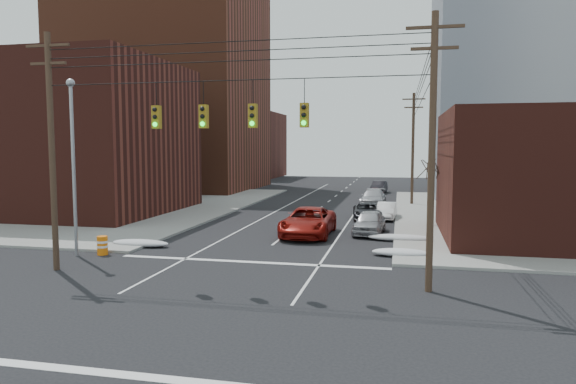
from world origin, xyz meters
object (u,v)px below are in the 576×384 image
at_px(red_pickup, 308,222).
at_px(parked_car_a, 369,222).
at_px(lot_car_c, 116,198).
at_px(construction_barrel, 102,245).
at_px(parked_car_d, 373,198).
at_px(lot_car_a, 119,211).
at_px(parked_car_c, 367,211).
at_px(parked_car_f, 379,187).
at_px(parked_car_e, 376,194).
at_px(lot_car_d, 147,198).
at_px(parked_car_b, 386,211).
at_px(lot_car_b, 160,199).

xyz_separation_m(red_pickup, parked_car_a, (3.87, 1.46, -0.13)).
height_order(lot_car_c, construction_barrel, lot_car_c).
distance_m(parked_car_d, lot_car_a, 23.88).
relative_size(parked_car_c, parked_car_f, 1.03).
xyz_separation_m(parked_car_a, parked_car_e, (-0.57, 21.25, -0.06)).
bearing_deg(parked_car_c, red_pickup, -117.37).
relative_size(parked_car_e, lot_car_d, 1.00).
height_order(parked_car_a, construction_barrel, parked_car_a).
xyz_separation_m(parked_car_e, lot_car_d, (-21.17, -10.48, 0.15)).
relative_size(parked_car_b, parked_car_c, 0.87).
bearing_deg(lot_car_b, red_pickup, -131.99).
distance_m(parked_car_a, parked_car_b, 7.38).
relative_size(parked_car_d, lot_car_b, 1.08).
height_order(red_pickup, lot_car_d, red_pickup).
height_order(parked_car_b, parked_car_f, parked_car_f).
bearing_deg(lot_car_d, construction_barrel, -164.96).
relative_size(lot_car_a, construction_barrel, 3.65).
bearing_deg(lot_car_a, parked_car_e, -21.84).
bearing_deg(lot_car_b, lot_car_a, 178.14).
relative_size(parked_car_c, lot_car_a, 1.27).
relative_size(lot_car_b, construction_barrel, 4.97).
distance_m(parked_car_e, construction_barrel, 33.60).
relative_size(parked_car_f, lot_car_c, 0.84).
height_order(red_pickup, parked_car_b, red_pickup).
xyz_separation_m(red_pickup, parked_car_e, (3.30, 22.71, -0.20)).
relative_size(lot_car_c, lot_car_d, 1.29).
bearing_deg(lot_car_d, lot_car_b, -114.34).
relative_size(red_pickup, parked_car_d, 1.21).
bearing_deg(parked_car_f, parked_car_a, -83.06).
bearing_deg(red_pickup, parked_car_a, 20.60).
xyz_separation_m(parked_car_f, lot_car_c, (-23.50, -21.51, 0.19)).
bearing_deg(lot_car_a, parked_car_f, -10.80).
relative_size(lot_car_a, lot_car_c, 0.68).
relative_size(parked_car_b, lot_car_d, 0.96).
bearing_deg(parked_car_f, lot_car_d, -130.92).
xyz_separation_m(parked_car_c, parked_car_f, (0.00, 23.85, 0.10)).
xyz_separation_m(lot_car_c, construction_barrel, (10.43, -18.83, -0.42)).
height_order(parked_car_a, parked_car_f, parked_car_a).
relative_size(parked_car_d, lot_car_d, 1.29).
distance_m(parked_car_b, parked_car_f, 23.38).
bearing_deg(parked_car_b, construction_barrel, -127.30).
height_order(parked_car_b, lot_car_c, lot_car_c).
bearing_deg(parked_car_e, parked_car_f, 88.37).
distance_m(red_pickup, parked_car_e, 22.95).
relative_size(parked_car_a, parked_car_e, 1.09).
relative_size(parked_car_e, lot_car_b, 0.84).
distance_m(parked_car_a, parked_car_d, 16.51).
xyz_separation_m(parked_car_a, parked_car_f, (-0.57, 30.66, -0.03)).
xyz_separation_m(parked_car_b, lot_car_a, (-20.44, -5.36, 0.09)).
xyz_separation_m(parked_car_d, lot_car_c, (-23.50, -7.36, 0.15)).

